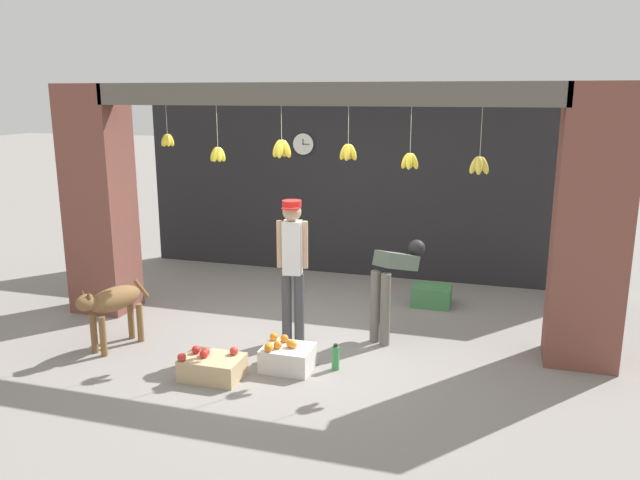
% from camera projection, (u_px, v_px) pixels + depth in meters
% --- Properties ---
extents(ground_plane, '(60.00, 60.00, 0.00)m').
position_uv_depth(ground_plane, '(310.00, 341.00, 6.99)').
color(ground_plane, gray).
extents(shop_back_wall, '(6.96, 0.12, 2.82)m').
position_uv_depth(shop_back_wall, '(366.00, 183.00, 9.25)').
color(shop_back_wall, '#232326').
rests_on(shop_back_wall, ground_plane).
extents(shop_pillar_left, '(0.70, 0.60, 2.82)m').
position_uv_depth(shop_pillar_left, '(100.00, 200.00, 7.74)').
color(shop_pillar_left, brown).
rests_on(shop_pillar_left, ground_plane).
extents(shop_pillar_right, '(0.70, 0.60, 2.82)m').
position_uv_depth(shop_pillar_right, '(591.00, 228.00, 6.16)').
color(shop_pillar_right, brown).
rests_on(shop_pillar_right, ground_plane).
extents(storefront_awning, '(5.06, 0.29, 0.90)m').
position_uv_depth(storefront_awning, '(312.00, 98.00, 6.50)').
color(storefront_awning, '#5B564C').
extents(dog, '(0.44, 0.91, 0.74)m').
position_uv_depth(dog, '(112.00, 303.00, 6.68)').
color(dog, brown).
rests_on(dog, ground_plane).
extents(shopkeeper, '(0.34, 0.27, 1.60)m').
position_uv_depth(shopkeeper, '(292.00, 261.00, 6.77)').
color(shopkeeper, '#424247').
rests_on(shopkeeper, ground_plane).
extents(worker_stooping, '(0.51, 0.77, 1.07)m').
position_uv_depth(worker_stooping, '(393.00, 277.00, 6.93)').
color(worker_stooping, '#6B665B').
rests_on(worker_stooping, ground_plane).
extents(fruit_crate_oranges, '(0.50, 0.40, 0.31)m').
position_uv_depth(fruit_crate_oranges, '(287.00, 357.00, 6.26)').
color(fruit_crate_oranges, silver).
rests_on(fruit_crate_oranges, ground_plane).
extents(fruit_crate_apples, '(0.58, 0.41, 0.29)m').
position_uv_depth(fruit_crate_apples, '(212.00, 366.00, 6.07)').
color(fruit_crate_apples, tan).
rests_on(fruit_crate_apples, ground_plane).
extents(produce_box_green, '(0.50, 0.37, 0.27)m').
position_uv_depth(produce_box_green, '(431.00, 296.00, 8.12)').
color(produce_box_green, '#42844C').
rests_on(produce_box_green, ground_plane).
extents(water_bottle, '(0.08, 0.08, 0.27)m').
position_uv_depth(water_bottle, '(336.00, 358.00, 6.24)').
color(water_bottle, '#38934C').
rests_on(water_bottle, ground_plane).
extents(wall_clock, '(0.33, 0.03, 0.33)m').
position_uv_depth(wall_clock, '(303.00, 144.00, 9.31)').
color(wall_clock, black).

